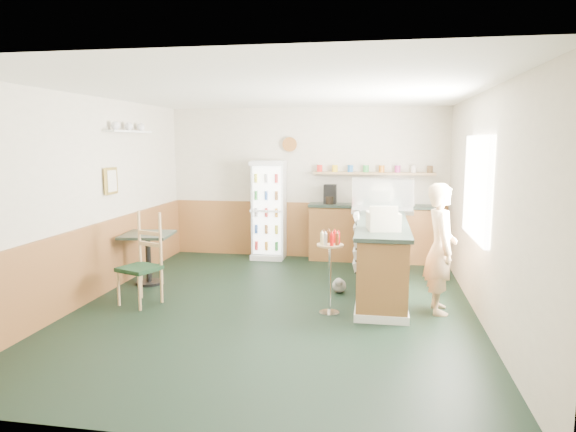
% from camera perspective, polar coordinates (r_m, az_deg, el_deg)
% --- Properties ---
extents(ground, '(6.00, 6.00, 0.00)m').
position_cam_1_polar(ground, '(6.68, -1.55, -10.08)').
color(ground, black).
rests_on(ground, ground).
extents(room_envelope, '(5.04, 6.02, 2.72)m').
position_cam_1_polar(room_envelope, '(7.12, -2.22, 3.62)').
color(room_envelope, beige).
rests_on(room_envelope, ground).
extents(service_counter, '(0.68, 3.01, 1.01)m').
position_cam_1_polar(service_counter, '(7.47, 10.34, -4.55)').
color(service_counter, olive).
rests_on(service_counter, ground).
extents(back_counter, '(2.24, 0.42, 1.69)m').
position_cam_1_polar(back_counter, '(9.15, 9.27, -1.61)').
color(back_counter, olive).
rests_on(back_counter, ground).
extents(drinks_fridge, '(0.58, 0.52, 1.77)m').
position_cam_1_polar(drinks_fridge, '(9.23, -2.15, 0.69)').
color(drinks_fridge, silver).
rests_on(drinks_fridge, ground).
extents(display_case, '(0.93, 0.49, 0.53)m').
position_cam_1_polar(display_case, '(8.03, 10.46, 2.22)').
color(display_case, silver).
rests_on(display_case, service_counter).
extents(cash_register, '(0.44, 0.45, 0.22)m').
position_cam_1_polar(cash_register, '(6.50, 10.54, -0.56)').
color(cash_register, beige).
rests_on(cash_register, service_counter).
extents(shopkeeper, '(0.41, 0.56, 1.61)m').
position_cam_1_polar(shopkeeper, '(6.57, 16.60, -3.48)').
color(shopkeeper, tan).
rests_on(shopkeeper, ground).
extents(condiment_stand, '(0.33, 0.33, 1.01)m').
position_cam_1_polar(condiment_stand, '(6.28, 4.68, -4.85)').
color(condiment_stand, silver).
rests_on(condiment_stand, ground).
extents(newspaper_rack, '(0.09, 0.42, 0.85)m').
position_cam_1_polar(newspaper_rack, '(7.50, 7.65, -2.92)').
color(newspaper_rack, black).
rests_on(newspaper_rack, ground).
extents(cafe_table, '(0.76, 0.76, 0.76)m').
position_cam_1_polar(cafe_table, '(7.86, -15.29, -3.50)').
color(cafe_table, black).
rests_on(cafe_table, ground).
extents(cafe_chair, '(0.57, 0.58, 1.19)m').
position_cam_1_polar(cafe_chair, '(6.99, -15.89, -4.27)').
color(cafe_chair, black).
rests_on(cafe_chair, ground).
extents(dog_doorstop, '(0.20, 0.25, 0.24)m').
position_cam_1_polar(dog_doorstop, '(7.27, 5.69, -7.64)').
color(dog_doorstop, gray).
rests_on(dog_doorstop, ground).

